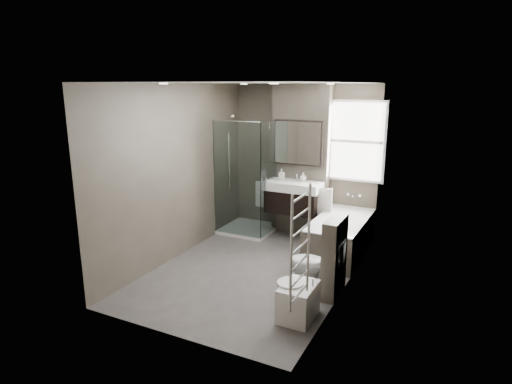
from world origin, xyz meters
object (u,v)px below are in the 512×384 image
Objects in this scene: vanity at (293,197)px; bathtub at (340,234)px; toilet at (315,265)px; bidet at (298,301)px.

bathtub is at bearing -19.37° from vanity.
toilet reaches higher than bidet.
toilet is 1.35× the size of bidet.
bathtub is 2.09m from bidet.
bathtub is at bearing 178.61° from toilet.
toilet is 0.74m from bidet.
toilet reaches higher than bathtub.
bidet is at bearing 0.21° from toilet.
bathtub is at bearing 92.45° from bidet.
bathtub is 2.27× the size of toilet.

